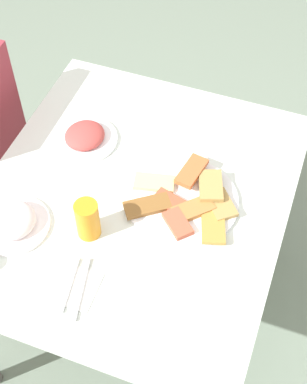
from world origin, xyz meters
name	(u,v)px	position (x,y,z in m)	size (l,w,h in m)	color
ground_plane	(139,306)	(0.00, 0.00, 0.00)	(6.00, 6.00, 0.00)	gray
dining_table	(135,212)	(0.00, 0.00, 0.63)	(1.01, 0.88, 0.71)	white
pide_platter	(184,200)	(0.03, -0.14, 0.73)	(0.33, 0.33, 0.04)	white
salad_plate_greens	(12,221)	(-0.22, 0.28, 0.74)	(0.21, 0.21, 0.07)	white
salad_plate_rice	(85,136)	(0.15, 0.23, 0.73)	(0.20, 0.20, 0.05)	white
soda_can	(88,219)	(-0.16, 0.07, 0.78)	(0.07, 0.07, 0.12)	orange
paper_napkin	(75,287)	(-0.33, 0.04, 0.72)	(0.12, 0.12, 0.00)	white
fork	(81,289)	(-0.33, 0.02, 0.72)	(0.18, 0.01, 0.01)	silver
spoon	(68,284)	(-0.33, 0.05, 0.72)	(0.16, 0.02, 0.01)	silver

